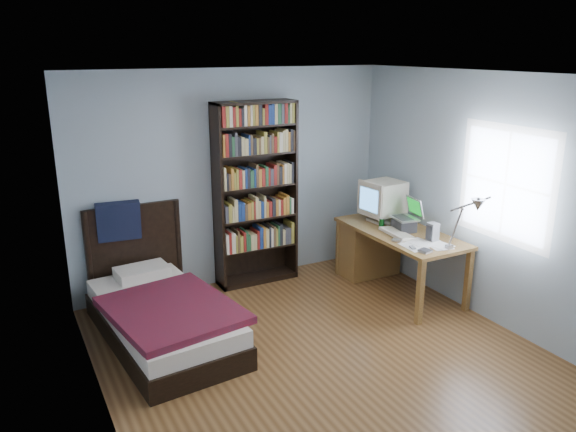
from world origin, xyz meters
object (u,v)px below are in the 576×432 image
at_px(bookshelf, 256,194).
at_px(bed, 160,311).
at_px(keyboard, 397,233).
at_px(speaker, 433,232).
at_px(soda_can, 382,223).
at_px(desk, 376,245).
at_px(crt_monitor, 383,198).
at_px(laptop, 405,222).
at_px(desk_lamp, 474,210).

xyz_separation_m(bookshelf, bed, (-1.41, -0.80, -0.82)).
distance_m(keyboard, bookshelf, 1.67).
relative_size(speaker, bookshelf, 0.09).
bearing_deg(bookshelf, soda_can, -34.98).
bearing_deg(desk, bed, -175.70).
xyz_separation_m(soda_can, bookshelf, (-1.19, 0.84, 0.29)).
xyz_separation_m(speaker, bed, (-2.80, 0.66, -0.57)).
bearing_deg(bed, desk, 4.30).
distance_m(crt_monitor, keyboard, 0.59).
bearing_deg(soda_can, laptop, -51.67).
xyz_separation_m(desk, soda_can, (-0.11, -0.24, 0.37)).
bearing_deg(bed, soda_can, -0.78).
bearing_deg(keyboard, bookshelf, 141.06).
bearing_deg(desk_lamp, bookshelf, 120.38).
xyz_separation_m(keyboard, bookshelf, (-1.18, 1.13, 0.33)).
xyz_separation_m(desk, keyboard, (-0.12, -0.53, 0.33)).
distance_m(speaker, bookshelf, 2.03).
distance_m(keyboard, bed, 2.66).
bearing_deg(desk_lamp, crt_monitor, 86.10).
relative_size(crt_monitor, keyboard, 1.05).
distance_m(speaker, soda_can, 0.66).
xyz_separation_m(laptop, desk_lamp, (-0.11, -1.08, 0.43)).
bearing_deg(desk_lamp, laptop, 84.12).
distance_m(soda_can, bookshelf, 1.49).
bearing_deg(keyboard, bed, 177.45).
bearing_deg(crt_monitor, soda_can, -127.84).
bearing_deg(bookshelf, desk, -24.52).
height_order(desk_lamp, keyboard, desk_lamp).
bearing_deg(bookshelf, keyboard, -43.65).
relative_size(crt_monitor, desk_lamp, 0.74).
bearing_deg(bookshelf, desk_lamp, -59.62).
bearing_deg(speaker, bookshelf, 130.34).
bearing_deg(speaker, desk_lamp, -105.17).
bearing_deg(crt_monitor, desk, 140.67).
relative_size(laptop, bookshelf, 0.17).
xyz_separation_m(laptop, speaker, (0.03, -0.42, -0.01)).
bearing_deg(soda_can, desk_lamp, -87.55).
distance_m(crt_monitor, laptop, 0.45).
distance_m(desk, desk_lamp, 1.76).
height_order(crt_monitor, keyboard, crt_monitor).
bearing_deg(soda_can, crt_monitor, 52.16).
distance_m(laptop, keyboard, 0.21).
bearing_deg(crt_monitor, bookshelf, 154.91).
bearing_deg(desk_lamp, desk, 87.86).
xyz_separation_m(laptop, bookshelf, (-1.36, 1.05, 0.24)).
relative_size(soda_can, bed, 0.05).
relative_size(laptop, soda_can, 3.48).
relative_size(speaker, bed, 0.10).
bearing_deg(soda_can, bed, 179.22).
relative_size(desk, soda_can, 15.02).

